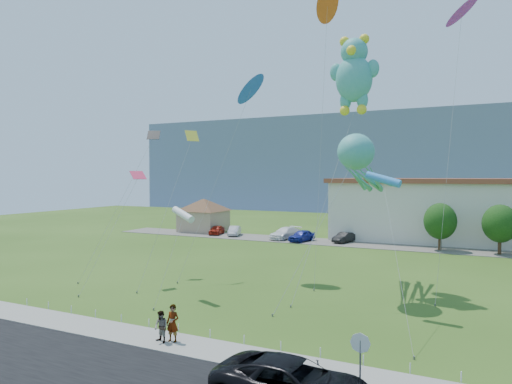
% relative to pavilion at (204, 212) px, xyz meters
% --- Properties ---
extents(ground, '(160.00, 160.00, 0.00)m').
position_rel_pavilion_xyz_m(ground, '(24.00, -38.00, -3.02)').
color(ground, '#304E16').
rests_on(ground, ground).
extents(sidewalk, '(80.00, 2.50, 0.10)m').
position_rel_pavilion_xyz_m(sidewalk, '(24.00, -40.75, -2.97)').
color(sidewalk, gray).
rests_on(sidewalk, ground).
extents(parking_strip, '(70.00, 6.00, 0.06)m').
position_rel_pavilion_xyz_m(parking_strip, '(24.00, -3.00, -2.99)').
color(parking_strip, '#59544C').
rests_on(parking_strip, ground).
extents(hill_ridge, '(160.00, 50.00, 25.00)m').
position_rel_pavilion_xyz_m(hill_ridge, '(24.00, 82.00, 9.48)').
color(hill_ridge, slate).
rests_on(hill_ridge, ground).
extents(pavilion, '(9.20, 9.20, 5.00)m').
position_rel_pavilion_xyz_m(pavilion, '(0.00, 0.00, 0.00)').
color(pavilion, tan).
rests_on(pavilion, ground).
extents(stop_sign, '(0.80, 0.07, 2.50)m').
position_rel_pavilion_xyz_m(stop_sign, '(33.50, -42.21, -1.15)').
color(stop_sign, slate).
rests_on(stop_sign, ground).
extents(rope_fence, '(26.05, 0.05, 0.50)m').
position_rel_pavilion_xyz_m(rope_fence, '(24.00, -39.30, -2.77)').
color(rope_fence, white).
rests_on(rope_fence, ground).
extents(tree_near, '(3.60, 3.60, 5.47)m').
position_rel_pavilion_xyz_m(tree_near, '(34.00, -4.00, 0.36)').
color(tree_near, '#3F2B19').
rests_on(tree_near, ground).
extents(tree_mid, '(3.60, 3.60, 5.47)m').
position_rel_pavilion_xyz_m(tree_mid, '(40.00, -4.00, 0.36)').
color(tree_mid, '#3F2B19').
rests_on(tree_mid, ground).
extents(pedestrian_left, '(0.71, 0.48, 1.89)m').
position_rel_pavilion_xyz_m(pedestrian_left, '(23.65, -40.72, -1.98)').
color(pedestrian_left, gray).
rests_on(pedestrian_left, sidewalk).
extents(pedestrian_right, '(0.90, 0.78, 1.59)m').
position_rel_pavilion_xyz_m(pedestrian_right, '(23.18, -41.06, -2.13)').
color(pedestrian_right, gray).
rests_on(pedestrian_right, sidewalk).
extents(parked_car_red, '(2.34, 4.07, 1.30)m').
position_rel_pavilion_xyz_m(parked_car_red, '(3.82, -2.57, -2.31)').
color(parked_car_red, '#AB2515').
rests_on(parked_car_red, parking_strip).
extents(parked_car_silver, '(2.65, 4.25, 1.32)m').
position_rel_pavilion_xyz_m(parked_car_silver, '(6.71, -2.53, -2.30)').
color(parked_car_silver, '#AAAAB1').
rests_on(parked_car_silver, parking_strip).
extents(parked_car_white, '(3.40, 5.70, 1.55)m').
position_rel_pavilion_xyz_m(parked_car_white, '(14.56, -2.67, -2.19)').
color(parked_car_white, white).
rests_on(parked_car_white, parking_strip).
extents(parked_car_blue, '(2.77, 4.63, 1.47)m').
position_rel_pavilion_xyz_m(parked_car_blue, '(17.36, -3.88, -2.23)').
color(parked_car_blue, navy).
rests_on(parked_car_blue, parking_strip).
extents(parked_car_black, '(2.33, 4.10, 1.28)m').
position_rel_pavilion_xyz_m(parked_car_black, '(22.54, -2.52, -2.32)').
color(parked_car_black, black).
rests_on(parked_car_black, parking_strip).
extents(octopus_kite, '(4.81, 13.29, 11.47)m').
position_rel_pavilion_xyz_m(octopus_kite, '(29.95, -26.62, 6.40)').
color(octopus_kite, teal).
rests_on(octopus_kite, ground).
extents(teddy_bear_kite, '(4.19, 8.60, 19.17)m').
position_rel_pavilion_xyz_m(teddy_bear_kite, '(29.04, -24.89, 13.31)').
color(teddy_bear_kite, teal).
rests_on(teddy_bear_kite, ground).
extents(small_kite_yellow, '(1.29, 7.91, 12.40)m').
position_rel_pavilion_xyz_m(small_kite_yellow, '(15.43, -27.34, 7.50)').
color(small_kite_yellow, yellow).
rests_on(small_kite_yellow, ground).
extents(small_kite_cyan, '(3.00, 8.21, 8.74)m').
position_rel_pavilion_xyz_m(small_kite_cyan, '(32.29, -30.60, 5.21)').
color(small_kite_cyan, '#2F84D4').
rests_on(small_kite_cyan, ground).
extents(small_kite_blue, '(4.63, 6.40, 16.68)m').
position_rel_pavilion_xyz_m(small_kite_blue, '(19.83, -24.31, 12.60)').
color(small_kite_blue, blue).
rests_on(small_kite_blue, ground).
extents(small_kite_orange, '(1.80, 6.04, 23.55)m').
position_rel_pavilion_xyz_m(small_kite_orange, '(26.13, -22.34, 19.17)').
color(small_kite_orange, '#E05618').
rests_on(small_kite_orange, ground).
extents(small_kite_purple, '(2.06, 8.74, 22.15)m').
position_rel_pavilion_xyz_m(small_kite_purple, '(36.27, -20.06, 17.83)').
color(small_kite_purple, '#B735D4').
rests_on(small_kite_purple, ground).
extents(small_kite_pink, '(1.47, 6.20, 9.03)m').
position_rel_pavilion_xyz_m(small_kite_pink, '(13.06, -31.32, 4.69)').
color(small_kite_pink, '#DA3056').
rests_on(small_kite_pink, ground).
extents(small_kite_white, '(0.50, 4.70, 6.26)m').
position_rel_pavilion_xyz_m(small_kite_white, '(18.99, -33.02, 2.76)').
color(small_kite_white, silver).
rests_on(small_kite_white, ground).
extents(small_kite_black, '(3.01, 7.34, 12.60)m').
position_rel_pavilion_xyz_m(small_kite_black, '(11.31, -27.58, 7.67)').
color(small_kite_black, black).
rests_on(small_kite_black, ground).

